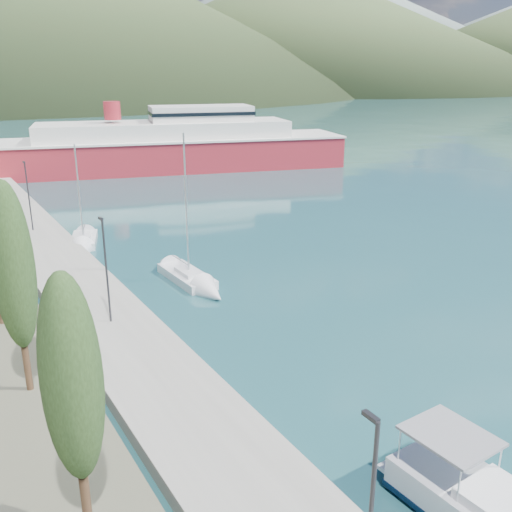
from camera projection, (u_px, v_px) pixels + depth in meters
ground at (1, 138)px, 122.29m from camera, size 1400.00×1400.00×0.00m
quay at (65, 272)px, 41.46m from camera, size 5.00×88.00×0.80m
hills_far at (62, 0)px, 570.58m from camera, size 1480.00×900.00×180.00m
hills_near at (95, 9)px, 359.78m from camera, size 1010.00×520.00×115.00m
lamp_posts at (105, 266)px, 31.73m from camera, size 0.15×44.33×6.06m
sailboat_near at (199, 285)px, 39.38m from camera, size 2.31×7.90×11.27m
sailboat_mid at (83, 246)px, 47.91m from camera, size 4.03×6.72×9.42m
ferry at (167, 148)px, 84.06m from camera, size 53.86×25.02×10.49m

